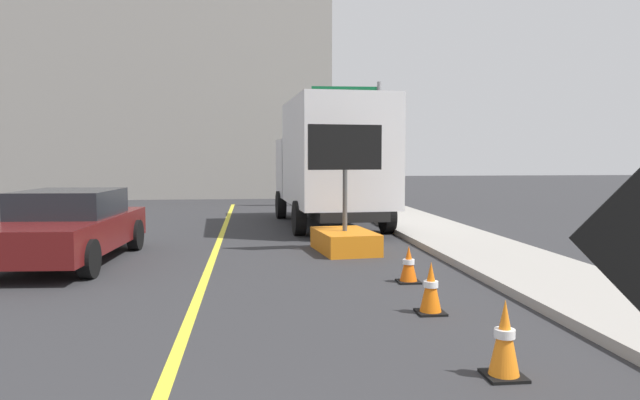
{
  "coord_description": "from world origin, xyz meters",
  "views": [
    {
      "loc": [
        0.78,
        -1.08,
        2.02
      ],
      "look_at": [
        1.42,
        4.38,
        1.61
      ],
      "focal_mm": 32.84,
      "sensor_mm": 36.0,
      "label": 1
    }
  ],
  "objects_px": {
    "traffic_cone_near_sign": "(505,339)",
    "traffic_cone_far_lane": "(409,265)",
    "pickup_car": "(67,226)",
    "traffic_cone_mid_lane": "(431,288)",
    "box_truck": "(331,161)",
    "highway_guide_sign": "(360,122)",
    "arrow_board_trailer": "(345,229)"
  },
  "relations": [
    {
      "from": "traffic_cone_near_sign",
      "to": "traffic_cone_far_lane",
      "type": "bearing_deg",
      "value": 86.96
    },
    {
      "from": "box_truck",
      "to": "traffic_cone_near_sign",
      "type": "height_order",
      "value": "box_truck"
    },
    {
      "from": "pickup_car",
      "to": "traffic_cone_near_sign",
      "type": "relative_size",
      "value": 6.39
    },
    {
      "from": "pickup_car",
      "to": "traffic_cone_mid_lane",
      "type": "bearing_deg",
      "value": -37.11
    },
    {
      "from": "pickup_car",
      "to": "traffic_cone_far_lane",
      "type": "xyz_separation_m",
      "value": [
        6.01,
        -2.52,
        -0.41
      ]
    },
    {
      "from": "arrow_board_trailer",
      "to": "traffic_cone_far_lane",
      "type": "xyz_separation_m",
      "value": [
        0.53,
        -3.15,
        -0.19
      ]
    },
    {
      "from": "arrow_board_trailer",
      "to": "traffic_cone_mid_lane",
      "type": "distance_m",
      "value": 5.02
    },
    {
      "from": "traffic_cone_near_sign",
      "to": "arrow_board_trailer",
      "type": "bearing_deg",
      "value": 92.5
    },
    {
      "from": "arrow_board_trailer",
      "to": "highway_guide_sign",
      "type": "bearing_deg",
      "value": 77.86
    },
    {
      "from": "arrow_board_trailer",
      "to": "traffic_cone_near_sign",
      "type": "relative_size",
      "value": 3.72
    },
    {
      "from": "box_truck",
      "to": "traffic_cone_far_lane",
      "type": "xyz_separation_m",
      "value": [
        0.21,
        -7.68,
        -1.63
      ]
    },
    {
      "from": "traffic_cone_near_sign",
      "to": "traffic_cone_far_lane",
      "type": "distance_m",
      "value": 4.08
    },
    {
      "from": "box_truck",
      "to": "traffic_cone_far_lane",
      "type": "distance_m",
      "value": 7.85
    },
    {
      "from": "pickup_car",
      "to": "traffic_cone_mid_lane",
      "type": "xyz_separation_m",
      "value": [
        5.79,
        -4.38,
        -0.36
      ]
    },
    {
      "from": "pickup_car",
      "to": "traffic_cone_near_sign",
      "type": "distance_m",
      "value": 8.78
    },
    {
      "from": "traffic_cone_far_lane",
      "to": "box_truck",
      "type": "bearing_deg",
      "value": 91.59
    },
    {
      "from": "pickup_car",
      "to": "traffic_cone_far_lane",
      "type": "bearing_deg",
      "value": -22.8
    },
    {
      "from": "arrow_board_trailer",
      "to": "box_truck",
      "type": "height_order",
      "value": "box_truck"
    },
    {
      "from": "box_truck",
      "to": "traffic_cone_mid_lane",
      "type": "relative_size",
      "value": 10.05
    },
    {
      "from": "arrow_board_trailer",
      "to": "box_truck",
      "type": "distance_m",
      "value": 4.76
    },
    {
      "from": "pickup_car",
      "to": "box_truck",
      "type": "bearing_deg",
      "value": 41.65
    },
    {
      "from": "highway_guide_sign",
      "to": "traffic_cone_near_sign",
      "type": "height_order",
      "value": "highway_guide_sign"
    },
    {
      "from": "arrow_board_trailer",
      "to": "box_truck",
      "type": "relative_size",
      "value": 0.4
    },
    {
      "from": "box_truck",
      "to": "highway_guide_sign",
      "type": "relative_size",
      "value": 1.36
    },
    {
      "from": "traffic_cone_near_sign",
      "to": "traffic_cone_far_lane",
      "type": "relative_size",
      "value": 1.23
    },
    {
      "from": "arrow_board_trailer",
      "to": "traffic_cone_mid_lane",
      "type": "relative_size",
      "value": 3.99
    },
    {
      "from": "pickup_car",
      "to": "traffic_cone_mid_lane",
      "type": "distance_m",
      "value": 7.27
    },
    {
      "from": "pickup_car",
      "to": "traffic_cone_far_lane",
      "type": "height_order",
      "value": "pickup_car"
    },
    {
      "from": "traffic_cone_mid_lane",
      "to": "highway_guide_sign",
      "type": "bearing_deg",
      "value": 82.75
    },
    {
      "from": "arrow_board_trailer",
      "to": "traffic_cone_far_lane",
      "type": "distance_m",
      "value": 3.2
    },
    {
      "from": "highway_guide_sign",
      "to": "traffic_cone_far_lane",
      "type": "bearing_deg",
      "value": -97.34
    },
    {
      "from": "traffic_cone_mid_lane",
      "to": "traffic_cone_far_lane",
      "type": "bearing_deg",
      "value": 83.37
    }
  ]
}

